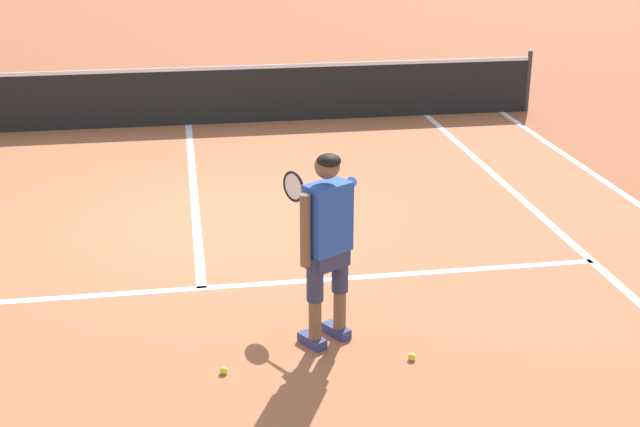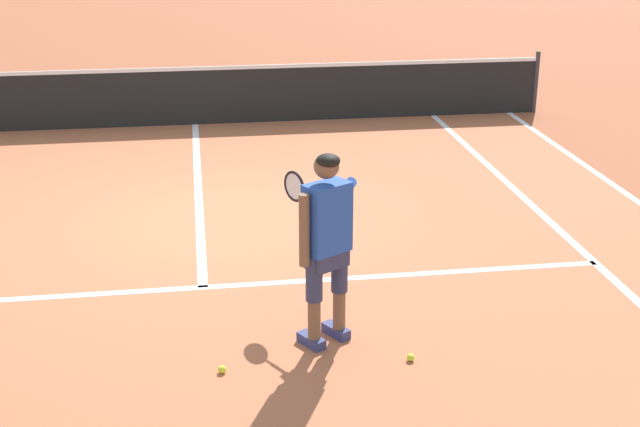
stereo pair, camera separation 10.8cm
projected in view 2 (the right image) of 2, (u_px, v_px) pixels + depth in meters
name	position (u px, v px, depth m)	size (l,w,h in m)	color
ground_plane	(200.00, 223.00, 10.21)	(80.00, 80.00, 0.00)	#9E5133
court_inner_surface	(201.00, 244.00, 9.59)	(10.98, 10.96, 0.00)	#B2603D
line_service	(203.00, 287.00, 8.55)	(8.23, 0.10, 0.01)	white
line_centre_service	(198.00, 185.00, 11.52)	(0.10, 6.40, 0.01)	white
line_singles_right	(553.00, 225.00, 10.15)	(0.10, 10.56, 0.01)	white
tennis_net	(194.00, 95.00, 14.30)	(11.96, 0.08, 1.07)	#333338
tennis_player	(326.00, 236.00, 7.21)	(0.55, 1.22, 1.71)	navy
tennis_ball_near_feet	(411.00, 358.00, 7.22)	(0.07, 0.07, 0.07)	#CCE02D
tennis_ball_by_baseline	(222.00, 369.00, 7.04)	(0.07, 0.07, 0.07)	#CCE02D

